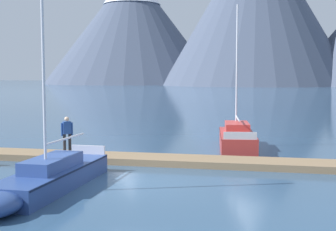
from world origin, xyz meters
name	(u,v)px	position (x,y,z in m)	size (l,w,h in m)	color
ground_plane	(135,183)	(0.00, 0.00, 0.00)	(700.00, 700.00, 0.00)	#2D4C6B
mountain_west_summit	(132,25)	(-59.00, 203.90, 28.60)	(85.66, 85.66, 55.99)	#424C60
mountain_central_massif	(257,1)	(1.35, 180.94, 34.65)	(78.58, 78.58, 67.68)	#424C60
dock	(159,160)	(0.00, 4.00, 0.15)	(24.30, 2.01, 0.30)	#846B4C
sailboat_second_berth	(47,178)	(-2.61, -1.80, 0.47)	(1.81, 7.50, 7.46)	navy
sailboat_mid_dock_port	(237,137)	(3.19, 9.13, 0.59)	(2.39, 6.55, 7.84)	#B2332D
person_on_dock	(67,132)	(-4.65, 4.44, 1.26)	(0.47, 0.41, 1.69)	#232328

